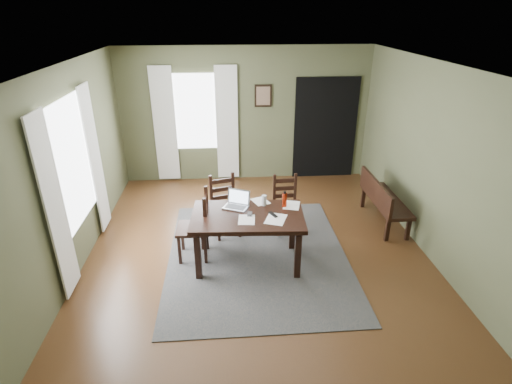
{
  "coord_description": "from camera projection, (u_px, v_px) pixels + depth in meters",
  "views": [
    {
      "loc": [
        -0.41,
        -4.95,
        3.35
      ],
      "look_at": [
        0.0,
        0.3,
        0.9
      ],
      "focal_mm": 28.0,
      "sensor_mm": 36.0,
      "label": 1
    }
  ],
  "objects": [
    {
      "name": "ground",
      "position": [
        258.0,
        256.0,
        5.92
      ],
      "size": [
        5.0,
        6.0,
        0.01
      ],
      "color": "#492C16"
    },
    {
      "name": "room_shell",
      "position": [
        258.0,
        139.0,
        5.16
      ],
      "size": [
        5.02,
        6.02,
        2.71
      ],
      "color": "#4E5336",
      "rests_on": "ground"
    },
    {
      "name": "rug",
      "position": [
        258.0,
        255.0,
        5.92
      ],
      "size": [
        2.6,
        3.2,
        0.01
      ],
      "color": "#3A3A3A",
      "rests_on": "ground"
    },
    {
      "name": "dining_table",
      "position": [
        248.0,
        221.0,
        5.48
      ],
      "size": [
        1.58,
        1.01,
        0.77
      ],
      "rotation": [
        0.0,
        0.0,
        -0.06
      ],
      "color": "black",
      "rests_on": "rug"
    },
    {
      "name": "chair_end",
      "position": [
        196.0,
        226.0,
        5.69
      ],
      "size": [
        0.46,
        0.46,
        1.03
      ],
      "rotation": [
        0.0,
        0.0,
        -1.6
      ],
      "color": "black",
      "rests_on": "rug"
    },
    {
      "name": "chair_back_left",
      "position": [
        225.0,
        206.0,
        6.32
      ],
      "size": [
        0.52,
        0.52,
        0.97
      ],
      "rotation": [
        0.0,
        0.0,
        0.27
      ],
      "color": "black",
      "rests_on": "rug"
    },
    {
      "name": "chair_back_right",
      "position": [
        286.0,
        204.0,
        6.44
      ],
      "size": [
        0.42,
        0.42,
        0.92
      ],
      "rotation": [
        0.0,
        0.0,
        0.05
      ],
      "color": "black",
      "rests_on": "rug"
    },
    {
      "name": "bench",
      "position": [
        382.0,
        198.0,
        6.64
      ],
      "size": [
        0.44,
        1.37,
        0.77
      ],
      "rotation": [
        0.0,
        0.0,
        1.57
      ],
      "color": "black",
      "rests_on": "ground"
    },
    {
      "name": "laptop",
      "position": [
        237.0,
        202.0,
        5.65
      ],
      "size": [
        0.41,
        0.38,
        0.23
      ],
      "rotation": [
        0.0,
        0.0,
        -0.42
      ],
      "color": "#B7B7BC",
      "rests_on": "dining_table"
    },
    {
      "name": "computer_mouse",
      "position": [
        250.0,
        214.0,
        5.42
      ],
      "size": [
        0.07,
        0.11,
        0.03
      ],
      "primitive_type": "cube",
      "rotation": [
        0.0,
        0.0,
        -0.2
      ],
      "color": "#3F3F42",
      "rests_on": "dining_table"
    },
    {
      "name": "tv_remote",
      "position": [
        273.0,
        215.0,
        5.42
      ],
      "size": [
        0.11,
        0.17,
        0.02
      ],
      "primitive_type": "cube",
      "rotation": [
        0.0,
        0.0,
        0.43
      ],
      "color": "black",
      "rests_on": "dining_table"
    },
    {
      "name": "drinking_glass",
      "position": [
        264.0,
        200.0,
        5.66
      ],
      "size": [
        0.08,
        0.08,
        0.15
      ],
      "primitive_type": "cylinder",
      "rotation": [
        0.0,
        0.0,
        -0.23
      ],
      "color": "silver",
      "rests_on": "dining_table"
    },
    {
      "name": "water_bottle",
      "position": [
        285.0,
        199.0,
        5.62
      ],
      "size": [
        0.09,
        0.09,
        0.24
      ],
      "rotation": [
        0.0,
        0.0,
        0.32
      ],
      "color": "#9C230C",
      "rests_on": "dining_table"
    },
    {
      "name": "paper_b",
      "position": [
        276.0,
        219.0,
        5.32
      ],
      "size": [
        0.35,
        0.39,
        0.0
      ],
      "primitive_type": "cube",
      "rotation": [
        0.0,
        0.0,
        -0.36
      ],
      "color": "white",
      "rests_on": "dining_table"
    },
    {
      "name": "paper_c",
      "position": [
        260.0,
        201.0,
        5.81
      ],
      "size": [
        0.29,
        0.33,
        0.0
      ],
      "primitive_type": "cube",
      "rotation": [
        0.0,
        0.0,
        0.39
      ],
      "color": "white",
      "rests_on": "dining_table"
    },
    {
      "name": "paper_d",
      "position": [
        292.0,
        205.0,
        5.69
      ],
      "size": [
        0.29,
        0.34,
        0.0
      ],
      "primitive_type": "cube",
      "rotation": [
        0.0,
        0.0,
        -0.26
      ],
      "color": "white",
      "rests_on": "dining_table"
    },
    {
      "name": "paper_e",
      "position": [
        247.0,
        220.0,
        5.31
      ],
      "size": [
        0.24,
        0.3,
        0.0
      ],
      "primitive_type": "cube",
      "rotation": [
        0.0,
        0.0,
        -0.09
      ],
      "color": "white",
      "rests_on": "dining_table"
    },
    {
      "name": "window_left",
      "position": [
        72.0,
        164.0,
        5.31
      ],
      "size": [
        0.01,
        1.3,
        1.7
      ],
      "color": "white",
      "rests_on": "ground"
    },
    {
      "name": "window_back",
      "position": [
        195.0,
        112.0,
        7.92
      ],
      "size": [
        1.0,
        0.01,
        1.5
      ],
      "color": "white",
      "rests_on": "ground"
    },
    {
      "name": "curtain_left_near",
      "position": [
        55.0,
        209.0,
        4.68
      ],
      "size": [
        0.03,
        0.48,
        2.3
      ],
      "color": "silver",
      "rests_on": "ground"
    },
    {
      "name": "curtain_left_far",
      "position": [
        95.0,
        160.0,
        6.16
      ],
      "size": [
        0.03,
        0.48,
        2.3
      ],
      "color": "silver",
      "rests_on": "ground"
    },
    {
      "name": "curtain_back_left",
      "position": [
        165.0,
        125.0,
        7.95
      ],
      "size": [
        0.44,
        0.03,
        2.3
      ],
      "color": "silver",
      "rests_on": "ground"
    },
    {
      "name": "curtain_back_right",
      "position": [
        227.0,
        124.0,
        8.04
      ],
      "size": [
        0.44,
        0.03,
        2.3
      ],
      "color": "silver",
      "rests_on": "ground"
    },
    {
      "name": "framed_picture",
      "position": [
        263.0,
        96.0,
        7.89
      ],
      "size": [
        0.34,
        0.03,
        0.44
      ],
      "color": "black",
      "rests_on": "ground"
    },
    {
      "name": "doorway_back",
      "position": [
        325.0,
        129.0,
        8.28
      ],
      "size": [
        1.3,
        0.03,
        2.1
      ],
      "color": "black",
      "rests_on": "ground"
    }
  ]
}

